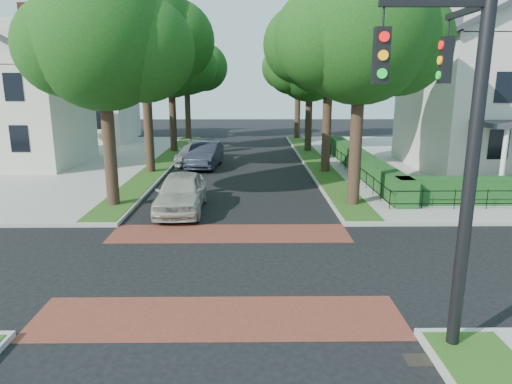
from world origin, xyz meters
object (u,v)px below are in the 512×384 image
(parked_car_front, at_px, (181,192))
(parked_car_rear, at_px, (196,152))
(traffic_signal, at_px, (460,128))
(parked_car_middle, at_px, (205,155))

(parked_car_front, bearing_deg, parked_car_rear, 92.74)
(traffic_signal, relative_size, parked_car_rear, 1.50)
(traffic_signal, height_order, parked_car_middle, traffic_signal)
(traffic_signal, bearing_deg, parked_car_middle, 108.31)
(parked_car_middle, bearing_deg, parked_car_rear, 121.44)
(parked_car_front, relative_size, parked_car_middle, 0.99)
(parked_car_front, distance_m, parked_car_rear, 12.68)
(parked_car_front, height_order, parked_car_rear, parked_car_front)
(traffic_signal, bearing_deg, parked_car_front, 123.70)
(traffic_signal, xyz_separation_m, parked_car_middle, (-7.19, 21.72, -3.87))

